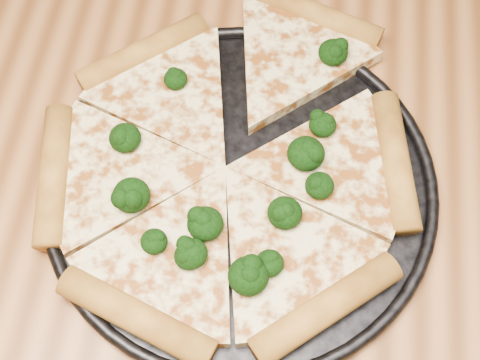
# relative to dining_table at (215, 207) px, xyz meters

# --- Properties ---
(ground) EXTENTS (4.00, 4.00, 0.00)m
(ground) POSITION_rel_dining_table_xyz_m (0.00, 0.00, -0.66)
(ground) COLOR brown
(ground) RESTS_ON ground
(dining_table) EXTENTS (1.20, 0.90, 0.75)m
(dining_table) POSITION_rel_dining_table_xyz_m (0.00, 0.00, 0.00)
(dining_table) COLOR #9B602F
(dining_table) RESTS_ON ground
(pizza_pan) EXTENTS (0.37, 0.37, 0.02)m
(pizza_pan) POSITION_rel_dining_table_xyz_m (0.03, -0.02, 0.10)
(pizza_pan) COLOR black
(pizza_pan) RESTS_ON dining_table
(pizza) EXTENTS (0.37, 0.42, 0.03)m
(pizza) POSITION_rel_dining_table_xyz_m (0.02, -0.00, 0.11)
(pizza) COLOR beige
(pizza) RESTS_ON pizza_pan
(broccoli_florets) EXTENTS (0.22, 0.28, 0.03)m
(broccoli_florets) POSITION_rel_dining_table_xyz_m (0.03, -0.03, 0.12)
(broccoli_florets) COLOR black
(broccoli_florets) RESTS_ON pizza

